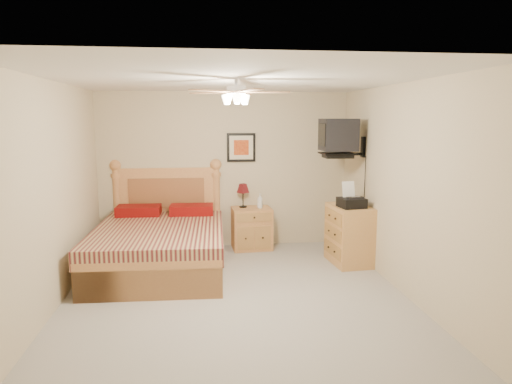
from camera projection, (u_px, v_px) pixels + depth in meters
floor at (236, 297)px, 5.38m from camera, size 4.50×4.50×0.00m
ceiling at (235, 80)px, 4.97m from camera, size 4.00×4.50×0.04m
wall_back at (225, 170)px, 7.38m from camera, size 4.00×0.04×2.50m
wall_front at (262, 248)px, 2.97m from camera, size 4.00×0.04×2.50m
wall_left at (51, 196)px, 4.93m from camera, size 0.04×4.50×2.50m
wall_right at (403, 189)px, 5.42m from camera, size 0.04×4.50×2.50m
bed at (159, 219)px, 6.24m from camera, size 1.78×2.29×1.45m
nightstand at (252, 228)px, 7.34m from camera, size 0.64×0.50×0.67m
table_lamp at (243, 196)px, 7.32m from camera, size 0.24×0.24×0.38m
lotion_bottle at (260, 201)px, 7.25m from camera, size 0.12×0.12×0.24m
framed_picture at (241, 147)px, 7.33m from camera, size 0.46×0.04×0.46m
dresser at (349, 235)px, 6.58m from camera, size 0.56×0.76×0.85m
fax_machine at (352, 195)px, 6.37m from camera, size 0.38×0.40×0.36m
magazine_lower at (343, 201)px, 6.80m from camera, size 0.24×0.31×0.03m
magazine_upper at (344, 200)px, 6.80m from camera, size 0.22×0.29×0.02m
wall_tv at (348, 137)px, 6.61m from camera, size 0.56×0.46×0.58m
ceiling_fan at (236, 92)px, 4.80m from camera, size 1.14×1.14×0.28m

